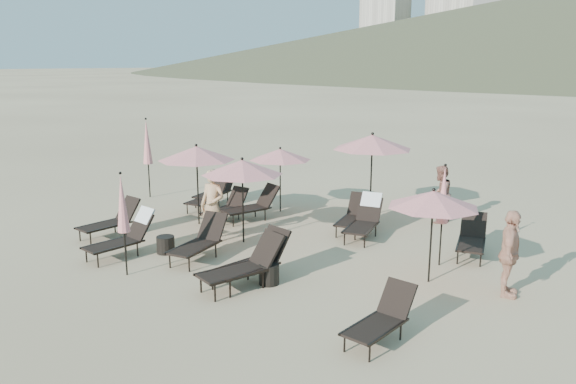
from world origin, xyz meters
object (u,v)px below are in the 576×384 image
Objects in this scene: lounger_5 at (382,318)px; beachgoer_a at (213,206)px; beachgoer_b at (440,194)px; lounger_7 at (216,189)px; umbrella_open_0 at (196,153)px; umbrella_open_1 at (242,167)px; lounger_3 at (244,265)px; lounger_0 at (111,220)px; umbrella_open_2 at (433,199)px; lounger_11 at (472,238)px; lounger_2 at (200,240)px; lounger_8 at (252,205)px; lounger_10 at (365,218)px; beachgoer_c at (510,254)px; side_table_0 at (166,245)px; umbrella_open_4 at (372,142)px; umbrella_closed_0 at (122,204)px; lounger_9 at (354,215)px; umbrella_closed_1 at (443,195)px; lounger_1 at (125,235)px; lounger_12 at (227,206)px; umbrella_closed_2 at (147,142)px; lounger_6 at (208,196)px; umbrella_open_3 at (280,155)px; side_table_1 at (269,274)px; lounger_4 at (253,260)px.

beachgoer_a reaches higher than lounger_5.
lounger_7 is at bearing -68.77° from beachgoer_b.
umbrella_open_0 reaches higher than umbrella_open_1.
lounger_3 is 0.83× the size of umbrella_open_0.
umbrella_open_2 is (7.91, 2.11, 1.33)m from lounger_0.
lounger_7 is at bearing 164.00° from lounger_11.
lounger_5 is at bearing -25.34° from umbrella_open_1.
lounger_2 is at bearing -158.08° from umbrella_open_2.
lounger_11 is at bearing 73.28° from lounger_3.
lounger_8 is 6.16m from lounger_11.
lounger_10 reaches higher than lounger_2.
beachgoer_c is at bearing 17.22° from lounger_0.
umbrella_open_2 is (-0.43, 2.87, 1.37)m from lounger_5.
umbrella_open_4 is at bearing 69.46° from side_table_0.
lounger_2 is 0.93× the size of lounger_3.
umbrella_closed_0 reaches higher than lounger_7.
lounger_9 is 3.31m from umbrella_closed_1.
lounger_11 is 3.90× the size of side_table_0.
beachgoer_c reaches higher than lounger_8.
lounger_1 is 3.69m from lounger_12.
lounger_5 is at bearing -69.39° from lounger_9.
lounger_12 is 2.03m from beachgoer_a.
beachgoer_a is at bearing -58.78° from lounger_7.
umbrella_closed_0 is at bearing -169.27° from lounger_5.
lounger_11 is at bearing 27.23° from umbrella_open_1.
lounger_10 is at bearing 63.82° from umbrella_closed_0.
lounger_6 is at bearing 0.97° from umbrella_closed_2.
lounger_0 is at bearing -150.54° from umbrella_open_1.
lounger_6 is 6.96m from beachgoer_b.
umbrella_open_4 is at bearing 56.57° from lounger_0.
lounger_11 is at bearing -11.89° from lounger_7.
lounger_8 reaches higher than lounger_11.
lounger_2 is 4.80m from umbrella_open_3.
lounger_5 is 5.05m from lounger_11.
lounger_12 is 3.64× the size of side_table_1.
lounger_10 is at bearing 3.83° from umbrella_closed_2.
umbrella_closed_0 is 1.31× the size of beachgoer_c.
lounger_3 is 0.95× the size of umbrella_open_3.
beachgoer_a reaches higher than lounger_4.
beachgoer_b is (1.89, 0.60, -1.39)m from umbrella_open_4.
lounger_8 reaches higher than lounger_5.
lounger_2 is 5.31m from lounger_7.
lounger_10 is 1.16× the size of lounger_12.
umbrella_closed_2 is at bearing 144.56° from side_table_0.
beachgoer_a is at bearing -168.72° from lounger_11.
umbrella_open_2 is at bearing -47.04° from umbrella_open_4.
umbrella_open_1 is 3.27m from umbrella_closed_0.
lounger_11 is (3.21, -0.00, -0.01)m from lounger_9.
umbrella_open_4 reaches higher than beachgoer_a.
umbrella_closed_1 is 1.25× the size of beachgoer_a.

